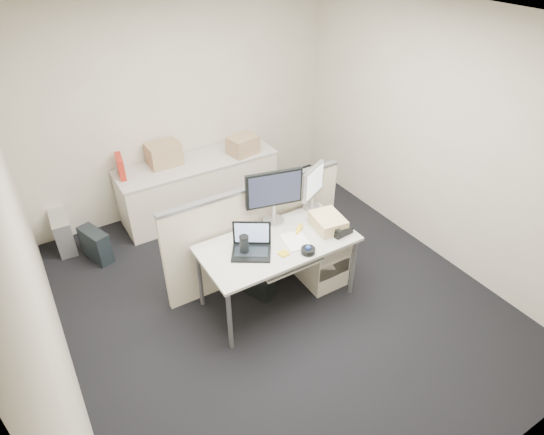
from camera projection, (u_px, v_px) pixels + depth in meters
floor at (277, 298)px, 4.74m from camera, size 4.00×4.50×0.01m
ceiling at (280, 21)px, 3.20m from camera, size 4.00×4.50×0.01m
wall_back at (181, 106)px, 5.55m from camera, size 4.00×0.02×2.70m
wall_front at (505, 372)px, 2.38m from camera, size 4.00×0.02×2.70m
wall_left at (31, 263)px, 3.11m from camera, size 0.02×4.50×2.70m
wall_right at (438, 136)px, 4.82m from camera, size 0.02×4.50×2.70m
desk at (278, 248)px, 4.36m from camera, size 1.50×0.75×0.73m
keyboard_tray at (288, 261)px, 4.26m from camera, size 0.62×0.32×0.02m
drawer_pedestal at (319, 253)px, 4.82m from camera, size 0.40×0.55×0.65m
cubicle_partition at (255, 234)px, 4.74m from camera, size 2.00×0.06×1.10m
back_counter at (199, 187)px, 5.89m from camera, size 2.00×0.60×0.72m
monitor_main at (274, 197)px, 4.45m from camera, size 0.61×0.34×0.57m
monitor_small at (313, 188)px, 4.68m from camera, size 0.44×0.35×0.48m
laptop at (251, 242)px, 4.10m from camera, size 0.44×0.42×0.27m
trackball at (308, 251)px, 4.17m from camera, size 0.16×0.16×0.05m
desk_phone at (340, 230)px, 4.43m from camera, size 0.22×0.18×0.07m
paper_stack at (296, 241)px, 4.32m from camera, size 0.27×0.32×0.01m
sticky_pad at (284, 254)px, 4.17m from camera, size 0.10×0.10×0.01m
travel_mug at (244, 245)px, 4.13m from camera, size 0.11×0.11×0.18m
banana at (299, 229)px, 4.47m from camera, size 0.18×0.16×0.04m
cellphone at (256, 235)px, 4.40m from camera, size 0.10×0.12×0.01m
manila_folders at (328, 222)px, 4.48m from camera, size 0.32×0.38×0.13m
keyboard at (281, 259)px, 4.25m from camera, size 0.50×0.33×0.03m
pc_tower_desk at (255, 278)px, 4.70m from camera, size 0.32×0.44×0.39m
pc_tower_spare_dark at (96, 245)px, 5.16m from camera, size 0.29×0.44×0.38m
pc_tower_spare_silver at (63, 232)px, 5.31m from camera, size 0.21×0.48×0.44m
cardboard_box_left at (164, 155)px, 5.53m from camera, size 0.40×0.30×0.29m
cardboard_box_right at (243, 146)px, 5.78m from camera, size 0.40×0.34×0.26m
red_binder at (121, 167)px, 5.29m from camera, size 0.11×0.30×0.27m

